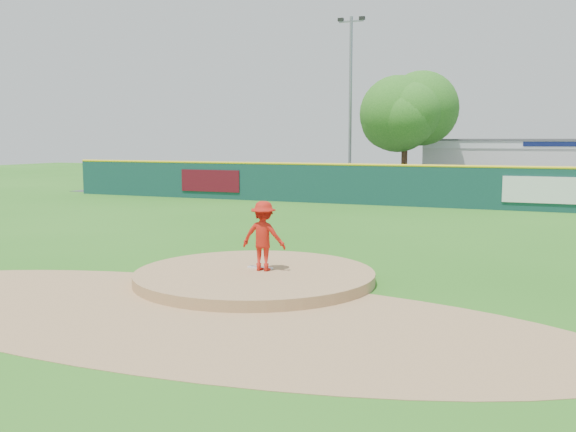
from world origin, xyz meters
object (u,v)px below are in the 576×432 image
at_px(pitcher, 264,236).
at_px(van, 424,185).
at_px(deciduous_tree, 405,118).
at_px(pool_building_grp, 549,164).
at_px(light_pole_left, 350,96).
at_px(playground_slide, 237,179).

bearing_deg(pitcher, van, -91.76).
distance_m(pitcher, deciduous_tree, 25.20).
xyz_separation_m(pool_building_grp, light_pole_left, (-12.00, -4.99, 4.39)).
distance_m(deciduous_tree, light_pole_left, 4.72).
distance_m(pitcher, playground_slide, 27.52).
distance_m(pool_building_grp, light_pole_left, 13.72).
height_order(deciduous_tree, light_pole_left, light_pole_left).
height_order(pool_building_grp, deciduous_tree, deciduous_tree).
bearing_deg(pitcher, playground_slide, -64.84).
xyz_separation_m(van, pool_building_grp, (6.36, 9.34, 0.92)).
relative_size(playground_slide, light_pole_left, 0.23).
bearing_deg(pool_building_grp, playground_slide, -158.03).
height_order(playground_slide, deciduous_tree, deciduous_tree).
height_order(van, deciduous_tree, deciduous_tree).
bearing_deg(pitcher, deciduous_tree, -88.12).
relative_size(van, playground_slide, 2.07).
bearing_deg(deciduous_tree, light_pole_left, 153.43).
bearing_deg(light_pole_left, van, -37.60).
bearing_deg(deciduous_tree, pitcher, -85.03).
height_order(pitcher, pool_building_grp, pool_building_grp).
distance_m(pitcher, pool_building_grp, 32.39).
relative_size(pool_building_grp, playground_slide, 6.06).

